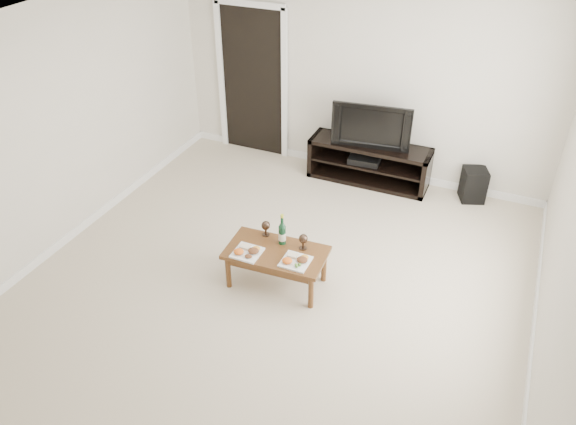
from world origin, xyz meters
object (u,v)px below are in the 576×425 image
Objects in this scene: media_console at (369,163)px; coffee_table at (276,267)px; subwoofer at (473,185)px; television at (372,124)px.

coffee_table is at bearing -96.04° from media_console.
coffee_table is (-0.25, -2.39, -0.07)m from media_console.
media_console is at bearing 83.96° from coffee_table.
subwoofer is 2.95m from coffee_table.
media_console is 1.58× the size of coffee_table.
coffee_table is at bearing -143.90° from subwoofer.
television is 2.35× the size of subwoofer.
television reaches higher than media_console.
subwoofer is at bearing 57.17° from coffee_table.
media_console reaches higher than coffee_table.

